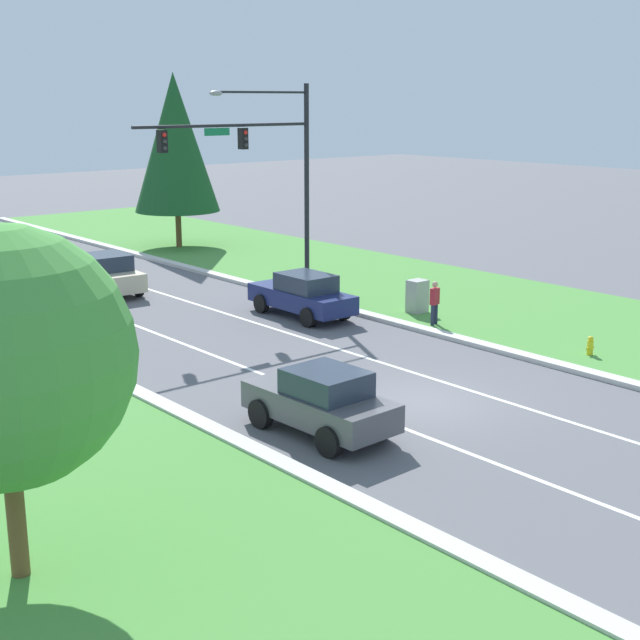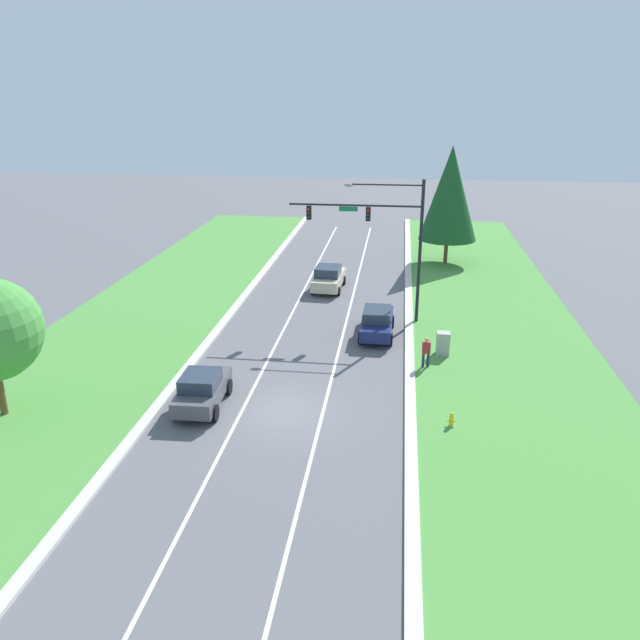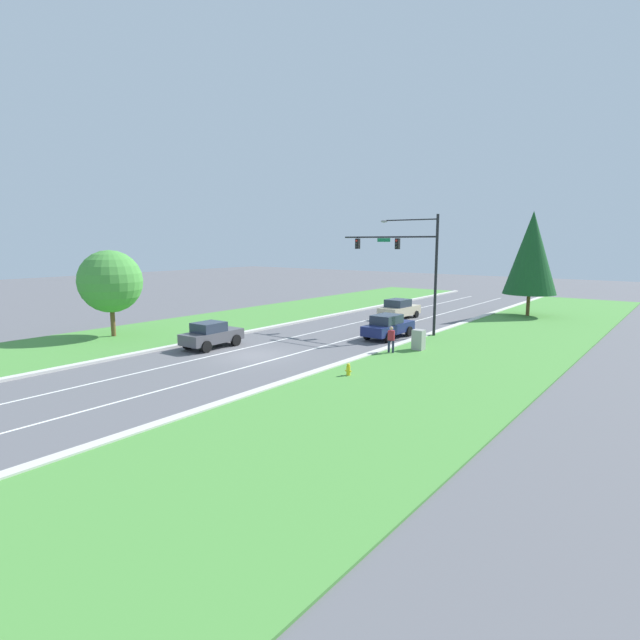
{
  "view_description": "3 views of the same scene",
  "coord_description": "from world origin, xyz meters",
  "px_view_note": "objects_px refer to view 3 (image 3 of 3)",
  "views": [
    {
      "loc": [
        -17.1,
        -15.93,
        8.1
      ],
      "look_at": [
        0.22,
        4.51,
        1.43
      ],
      "focal_mm": 50.0,
      "sensor_mm": 36.0,
      "label": 1
    },
    {
      "loc": [
        4.81,
        -24.29,
        13.35
      ],
      "look_at": [
        0.86,
        6.34,
        2.05
      ],
      "focal_mm": 35.0,
      "sensor_mm": 36.0,
      "label": 2
    },
    {
      "loc": [
        21.13,
        -20.82,
        6.75
      ],
      "look_at": [
        0.59,
        5.93,
        1.47
      ],
      "focal_mm": 28.0,
      "sensor_mm": 36.0,
      "label": 3
    }
  ],
  "objects_px": {
    "traffic_signal_mast": "(409,256)",
    "utility_cabinet": "(419,340)",
    "oak_near_left_tree": "(110,282)",
    "fire_hydrant": "(348,370)",
    "graphite_sedan": "(211,335)",
    "champagne_sedan": "(399,309)",
    "navy_sedan": "(388,326)",
    "conifer_near_right_tree": "(531,253)",
    "pedestrian": "(391,339)"
  },
  "relations": [
    {
      "from": "graphite_sedan",
      "to": "utility_cabinet",
      "type": "distance_m",
      "value": 13.21
    },
    {
      "from": "traffic_signal_mast",
      "to": "graphite_sedan",
      "type": "height_order",
      "value": "traffic_signal_mast"
    },
    {
      "from": "utility_cabinet",
      "to": "fire_hydrant",
      "type": "bearing_deg",
      "value": -90.35
    },
    {
      "from": "pedestrian",
      "to": "conifer_near_right_tree",
      "type": "height_order",
      "value": "conifer_near_right_tree"
    },
    {
      "from": "champagne_sedan",
      "to": "pedestrian",
      "type": "xyz_separation_m",
      "value": [
        6.52,
        -12.95,
        0.08
      ]
    },
    {
      "from": "conifer_near_right_tree",
      "to": "oak_near_left_tree",
      "type": "height_order",
      "value": "conifer_near_right_tree"
    },
    {
      "from": "champagne_sedan",
      "to": "pedestrian",
      "type": "distance_m",
      "value": 14.5
    },
    {
      "from": "pedestrian",
      "to": "oak_near_left_tree",
      "type": "xyz_separation_m",
      "value": [
        -18.5,
        -7.36,
        3.06
      ]
    },
    {
      "from": "navy_sedan",
      "to": "conifer_near_right_tree",
      "type": "height_order",
      "value": "conifer_near_right_tree"
    },
    {
      "from": "navy_sedan",
      "to": "fire_hydrant",
      "type": "xyz_separation_m",
      "value": [
        3.59,
        -10.24,
        -0.52
      ]
    },
    {
      "from": "conifer_near_right_tree",
      "to": "fire_hydrant",
      "type": "bearing_deg",
      "value": -92.82
    },
    {
      "from": "graphite_sedan",
      "to": "fire_hydrant",
      "type": "relative_size",
      "value": 5.96
    },
    {
      "from": "conifer_near_right_tree",
      "to": "oak_near_left_tree",
      "type": "bearing_deg",
      "value": -125.95
    },
    {
      "from": "traffic_signal_mast",
      "to": "pedestrian",
      "type": "bearing_deg",
      "value": -69.85
    },
    {
      "from": "graphite_sedan",
      "to": "traffic_signal_mast",
      "type": "bearing_deg",
      "value": 56.62
    },
    {
      "from": "utility_cabinet",
      "to": "oak_near_left_tree",
      "type": "distance_m",
      "value": 21.75
    },
    {
      "from": "utility_cabinet",
      "to": "fire_hydrant",
      "type": "relative_size",
      "value": 1.92
    },
    {
      "from": "traffic_signal_mast",
      "to": "oak_near_left_tree",
      "type": "xyz_separation_m",
      "value": [
        -15.99,
        -14.21,
        -1.75
      ]
    },
    {
      "from": "traffic_signal_mast",
      "to": "navy_sedan",
      "type": "distance_m",
      "value": 5.52
    },
    {
      "from": "traffic_signal_mast",
      "to": "fire_hydrant",
      "type": "relative_size",
      "value": 12.41
    },
    {
      "from": "utility_cabinet",
      "to": "conifer_near_right_tree",
      "type": "height_order",
      "value": "conifer_near_right_tree"
    },
    {
      "from": "fire_hydrant",
      "to": "pedestrian",
      "type": "bearing_deg",
      "value": 98.69
    },
    {
      "from": "graphite_sedan",
      "to": "navy_sedan",
      "type": "xyz_separation_m",
      "value": [
        7.39,
        9.79,
        0.0
      ]
    },
    {
      "from": "champagne_sedan",
      "to": "navy_sedan",
      "type": "height_order",
      "value": "champagne_sedan"
    },
    {
      "from": "champagne_sedan",
      "to": "oak_near_left_tree",
      "type": "distance_m",
      "value": 23.78
    },
    {
      "from": "fire_hydrant",
      "to": "utility_cabinet",
      "type": "bearing_deg",
      "value": 89.65
    },
    {
      "from": "fire_hydrant",
      "to": "conifer_near_right_tree",
      "type": "bearing_deg",
      "value": 87.18
    },
    {
      "from": "navy_sedan",
      "to": "pedestrian",
      "type": "bearing_deg",
      "value": -57.38
    },
    {
      "from": "utility_cabinet",
      "to": "conifer_near_right_tree",
      "type": "xyz_separation_m",
      "value": [
        1.29,
        19.48,
        5.11
      ]
    },
    {
      "from": "champagne_sedan",
      "to": "navy_sedan",
      "type": "bearing_deg",
      "value": -63.42
    },
    {
      "from": "graphite_sedan",
      "to": "champagne_sedan",
      "type": "xyz_separation_m",
      "value": [
        3.55,
        18.44,
        0.0
      ]
    },
    {
      "from": "traffic_signal_mast",
      "to": "conifer_near_right_tree",
      "type": "relative_size",
      "value": 0.91
    },
    {
      "from": "champagne_sedan",
      "to": "utility_cabinet",
      "type": "distance_m",
      "value": 13.45
    },
    {
      "from": "traffic_signal_mast",
      "to": "utility_cabinet",
      "type": "height_order",
      "value": "traffic_signal_mast"
    },
    {
      "from": "navy_sedan",
      "to": "graphite_sedan",
      "type": "bearing_deg",
      "value": -126.36
    },
    {
      "from": "fire_hydrant",
      "to": "oak_near_left_tree",
      "type": "height_order",
      "value": "oak_near_left_tree"
    },
    {
      "from": "champagne_sedan",
      "to": "fire_hydrant",
      "type": "xyz_separation_m",
      "value": [
        7.43,
        -18.89,
        -0.52
      ]
    },
    {
      "from": "fire_hydrant",
      "to": "graphite_sedan",
      "type": "bearing_deg",
      "value": 177.67
    },
    {
      "from": "traffic_signal_mast",
      "to": "fire_hydrant",
      "type": "xyz_separation_m",
      "value": [
        3.42,
        -12.79,
        -5.4
      ]
    },
    {
      "from": "traffic_signal_mast",
      "to": "graphite_sedan",
      "type": "distance_m",
      "value": 15.28
    },
    {
      "from": "graphite_sedan",
      "to": "navy_sedan",
      "type": "height_order",
      "value": "navy_sedan"
    },
    {
      "from": "graphite_sedan",
      "to": "utility_cabinet",
      "type": "relative_size",
      "value": 3.11
    },
    {
      "from": "graphite_sedan",
      "to": "navy_sedan",
      "type": "bearing_deg",
      "value": 51.05
    },
    {
      "from": "conifer_near_right_tree",
      "to": "oak_near_left_tree",
      "type": "xyz_separation_m",
      "value": [
        -20.75,
        -28.61,
        -1.79
      ]
    },
    {
      "from": "graphite_sedan",
      "to": "oak_near_left_tree",
      "type": "relative_size",
      "value": 0.67
    },
    {
      "from": "graphite_sedan",
      "to": "utility_cabinet",
      "type": "height_order",
      "value": "graphite_sedan"
    },
    {
      "from": "traffic_signal_mast",
      "to": "champagne_sedan",
      "type": "height_order",
      "value": "traffic_signal_mast"
    },
    {
      "from": "champagne_sedan",
      "to": "oak_near_left_tree",
      "type": "xyz_separation_m",
      "value": [
        -11.98,
        -20.31,
        3.13
      ]
    },
    {
      "from": "navy_sedan",
      "to": "pedestrian",
      "type": "xyz_separation_m",
      "value": [
        2.68,
        -4.3,
        0.08
      ]
    },
    {
      "from": "graphite_sedan",
      "to": "champagne_sedan",
      "type": "height_order",
      "value": "champagne_sedan"
    }
  ]
}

